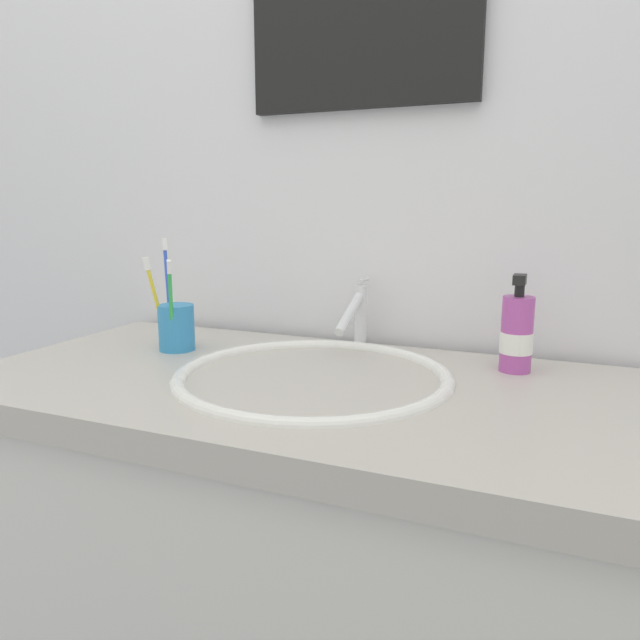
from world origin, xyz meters
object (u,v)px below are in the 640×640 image
at_px(toothbrush_green, 171,300).
at_px(toothbrush_blue, 168,285).
at_px(toothbrush_cup, 176,327).
at_px(toothbrush_yellow, 155,297).
at_px(faucet, 357,313).
at_px(soap_dispenser, 517,334).

relative_size(toothbrush_green, toothbrush_blue, 0.84).
relative_size(toothbrush_cup, toothbrush_yellow, 0.50).
height_order(faucet, toothbrush_green, toothbrush_green).
xyz_separation_m(toothbrush_yellow, toothbrush_blue, (-0.01, 0.05, 0.02)).
distance_m(faucet, toothbrush_green, 0.35).
bearing_deg(faucet, toothbrush_cup, -154.97).
bearing_deg(toothbrush_yellow, toothbrush_cup, 44.46).
xyz_separation_m(toothbrush_cup, toothbrush_yellow, (-0.03, -0.03, 0.06)).
relative_size(toothbrush_cup, toothbrush_blue, 0.43).
xyz_separation_m(toothbrush_cup, toothbrush_blue, (-0.03, 0.02, 0.08)).
height_order(toothbrush_yellow, toothbrush_green, toothbrush_yellow).
relative_size(faucet, toothbrush_cup, 1.85).
bearing_deg(faucet, toothbrush_blue, -160.40).
relative_size(toothbrush_cup, toothbrush_green, 0.51).
xyz_separation_m(faucet, toothbrush_green, (-0.30, -0.18, 0.04)).
height_order(toothbrush_blue, soap_dispenser, toothbrush_blue).
bearing_deg(toothbrush_green, toothbrush_yellow, 166.45).
distance_m(toothbrush_cup, toothbrush_yellow, 0.07).
xyz_separation_m(faucet, toothbrush_blue, (-0.35, -0.12, 0.05)).
bearing_deg(toothbrush_cup, soap_dispenser, 9.02).
bearing_deg(toothbrush_green, soap_dispenser, 12.55).
xyz_separation_m(toothbrush_blue, soap_dispenser, (0.65, 0.07, -0.06)).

